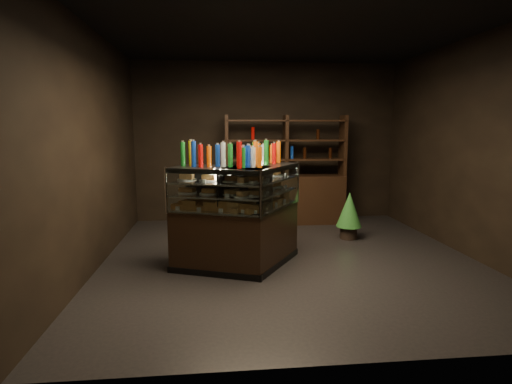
% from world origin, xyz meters
% --- Properties ---
extents(ground, '(5.00, 5.00, 0.00)m').
position_xyz_m(ground, '(0.00, 0.00, 0.00)').
color(ground, black).
rests_on(ground, ground).
extents(room_shell, '(5.02, 5.02, 3.01)m').
position_xyz_m(room_shell, '(0.00, 0.00, 1.94)').
color(room_shell, black).
rests_on(room_shell, ground).
extents(display_case, '(1.76, 1.33, 1.31)m').
position_xyz_m(display_case, '(-0.68, -0.25, 0.44)').
color(display_case, black).
rests_on(display_case, ground).
extents(food_display, '(1.46, 1.02, 0.41)m').
position_xyz_m(food_display, '(-0.67, -0.25, 0.97)').
color(food_display, '#CF854A').
rests_on(food_display, display_case).
extents(bottles_top, '(1.29, 0.88, 0.30)m').
position_xyz_m(bottles_top, '(-0.68, -0.24, 1.44)').
color(bottles_top, yellow).
rests_on(bottles_top, display_case).
extents(potted_conifer, '(0.40, 0.40, 0.86)m').
position_xyz_m(potted_conifer, '(1.13, 0.90, 0.49)').
color(potted_conifer, black).
rests_on(potted_conifer, ground).
extents(back_shelving, '(2.21, 0.47, 2.00)m').
position_xyz_m(back_shelving, '(0.29, 2.05, 0.61)').
color(back_shelving, black).
rests_on(back_shelving, ground).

